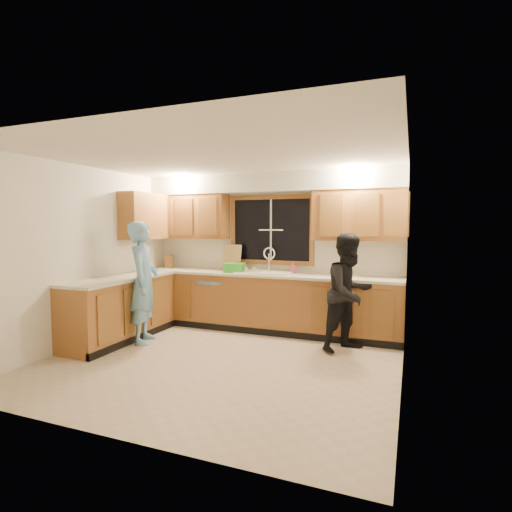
{
  "coord_description": "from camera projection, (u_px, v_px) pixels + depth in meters",
  "views": [
    {
      "loc": [
        2.16,
        -4.31,
        1.68
      ],
      "look_at": [
        0.22,
        0.65,
        1.27
      ],
      "focal_mm": 28.0,
      "sensor_mm": 36.0,
      "label": 1
    }
  ],
  "objects": [
    {
      "name": "upper_cabinets_right",
      "position": [
        359.0,
        215.0,
        5.87
      ],
      "size": [
        1.35,
        0.33,
        0.75
      ],
      "primitive_type": "cube",
      "color": "#995E2C",
      "rests_on": "wall_back"
    },
    {
      "name": "window_frame",
      "position": [
        271.0,
        230.0,
        6.55
      ],
      "size": [
        1.44,
        0.03,
        1.14
      ],
      "color": "black",
      "rests_on": "wall_back"
    },
    {
      "name": "man",
      "position": [
        144.0,
        282.0,
        5.69
      ],
      "size": [
        0.63,
        0.75,
        1.73
      ],
      "primitive_type": "imported",
      "rotation": [
        0.0,
        0.0,
        1.98
      ],
      "color": "#6EA7D0",
      "rests_on": "floor"
    },
    {
      "name": "cutting_board",
      "position": [
        232.0,
        257.0,
        6.69
      ],
      "size": [
        0.33,
        0.11,
        0.43
      ],
      "primitive_type": "cube",
      "rotation": [
        -0.21,
        0.0,
        0.0
      ],
      "color": "tan",
      "rests_on": "countertop_back"
    },
    {
      "name": "woman",
      "position": [
        349.0,
        292.0,
        5.3
      ],
      "size": [
        0.94,
        0.97,
        1.57
      ],
      "primitive_type": "imported",
      "rotation": [
        0.0,
        0.0,
        0.93
      ],
      "color": "black",
      "rests_on": "floor"
    },
    {
      "name": "upper_cabinets_left",
      "position": [
        191.0,
        217.0,
        6.9
      ],
      "size": [
        1.35,
        0.33,
        0.75
      ],
      "primitive_type": "cube",
      "color": "#995E2C",
      "rests_on": "wall_back"
    },
    {
      "name": "upper_cabinets_return",
      "position": [
        144.0,
        216.0,
        6.52
      ],
      "size": [
        0.33,
        0.9,
        0.75
      ],
      "primitive_type": "cube",
      "color": "#995E2C",
      "rests_on": "wall_left"
    },
    {
      "name": "ceiling",
      "position": [
        219.0,
        156.0,
        4.72
      ],
      "size": [
        4.2,
        4.2,
        0.0
      ],
      "primitive_type": "plane",
      "rotation": [
        3.14,
        0.0,
        0.0
      ],
      "color": "silver"
    },
    {
      "name": "countertop_left",
      "position": [
        121.0,
        279.0,
        5.82
      ],
      "size": [
        0.63,
        1.9,
        0.04
      ],
      "primitive_type": "cube",
      "color": "beige",
      "rests_on": "base_cabinets_left"
    },
    {
      "name": "dish_crate",
      "position": [
        235.0,
        268.0,
        6.43
      ],
      "size": [
        0.37,
        0.35,
        0.15
      ],
      "primitive_type": "cube",
      "rotation": [
        0.0,
        0.0,
        0.21
      ],
      "color": "green",
      "rests_on": "countertop_back"
    },
    {
      "name": "base_cabinets_left",
      "position": [
        121.0,
        310.0,
        5.86
      ],
      "size": [
        0.6,
        1.9,
        0.88
      ],
      "primitive_type": "cube",
      "color": "#995E2C",
      "rests_on": "ground"
    },
    {
      "name": "countertop_back",
      "position": [
        265.0,
        274.0,
        6.32
      ],
      "size": [
        4.2,
        0.63,
        0.04
      ],
      "primitive_type": "cube",
      "color": "beige",
      "rests_on": "base_cabinets_back"
    },
    {
      "name": "soffit",
      "position": [
        268.0,
        183.0,
        6.33
      ],
      "size": [
        4.2,
        0.35,
        0.3
      ],
      "primitive_type": "cube",
      "color": "beige",
      "rests_on": "wall_back"
    },
    {
      "name": "knife_block",
      "position": [
        169.0,
        261.0,
        7.06
      ],
      "size": [
        0.15,
        0.14,
        0.23
      ],
      "primitive_type": "cube",
      "rotation": [
        0.0,
        0.0,
        0.28
      ],
      "color": "brown",
      "rests_on": "countertop_back"
    },
    {
      "name": "can_left",
      "position": [
        246.0,
        270.0,
        6.27
      ],
      "size": [
        0.07,
        0.07,
        0.11
      ],
      "primitive_type": "cylinder",
      "rotation": [
        0.0,
        0.0,
        0.23
      ],
      "color": "beige",
      "rests_on": "countertop_back"
    },
    {
      "name": "wall_left",
      "position": [
        85.0,
        256.0,
        5.58
      ],
      "size": [
        0.0,
        3.8,
        3.8
      ],
      "primitive_type": "plane",
      "rotation": [
        1.57,
        0.0,
        1.57
      ],
      "color": "silver",
      "rests_on": "ground"
    },
    {
      "name": "wall_back",
      "position": [
        271.0,
        251.0,
        6.58
      ],
      "size": [
        4.2,
        0.0,
        4.2
      ],
      "primitive_type": "plane",
      "rotation": [
        1.57,
        0.0,
        0.0
      ],
      "color": "silver",
      "rests_on": "ground"
    },
    {
      "name": "dishwasher",
      "position": [
        217.0,
        301.0,
        6.67
      ],
      "size": [
        0.6,
        0.56,
        0.82
      ],
      "primitive_type": "cube",
      "color": "white",
      "rests_on": "floor"
    },
    {
      "name": "base_cabinets_back",
      "position": [
        265.0,
        303.0,
        6.37
      ],
      "size": [
        4.2,
        0.6,
        0.88
      ],
      "primitive_type": "cube",
      "color": "#995E2C",
      "rests_on": "ground"
    },
    {
      "name": "stove",
      "position": [
        92.0,
        317.0,
        5.33
      ],
      "size": [
        0.58,
        0.75,
        0.9
      ],
      "primitive_type": "cube",
      "color": "white",
      "rests_on": "floor"
    },
    {
      "name": "bowl",
      "position": [
        339.0,
        274.0,
        5.94
      ],
      "size": [
        0.24,
        0.24,
        0.06
      ],
      "primitive_type": "imported",
      "rotation": [
        0.0,
        0.0,
        0.06
      ],
      "color": "silver",
      "rests_on": "countertop_back"
    },
    {
      "name": "sink",
      "position": [
        265.0,
        276.0,
        6.34
      ],
      "size": [
        0.86,
        0.52,
        0.57
      ],
      "color": "white",
      "rests_on": "countertop_back"
    },
    {
      "name": "can_right",
      "position": [
        254.0,
        270.0,
        6.32
      ],
      "size": [
        0.06,
        0.06,
        0.11
      ],
      "primitive_type": "cylinder",
      "rotation": [
        0.0,
        0.0,
        -0.04
      ],
      "color": "beige",
      "rests_on": "countertop_back"
    },
    {
      "name": "wall_right",
      "position": [
        405.0,
        267.0,
        4.05
      ],
      "size": [
        0.0,
        3.8,
        3.8
      ],
      "primitive_type": "plane",
      "rotation": [
        1.57,
        0.0,
        -1.57
      ],
      "color": "silver",
      "rests_on": "ground"
    },
    {
      "name": "floor",
      "position": [
        220.0,
        362.0,
        4.91
      ],
      "size": [
        4.2,
        4.2,
        0.0
      ],
      "primitive_type": "plane",
      "color": "#C1AD95",
      "rests_on": "ground"
    },
    {
      "name": "soap_bottle",
      "position": [
        293.0,
        267.0,
        6.33
      ],
      "size": [
        0.11,
        0.11,
        0.18
      ],
      "primitive_type": "imported",
      "rotation": [
        0.0,
        0.0,
        0.42
      ],
      "color": "#DD547A",
      "rests_on": "countertop_back"
    }
  ]
}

